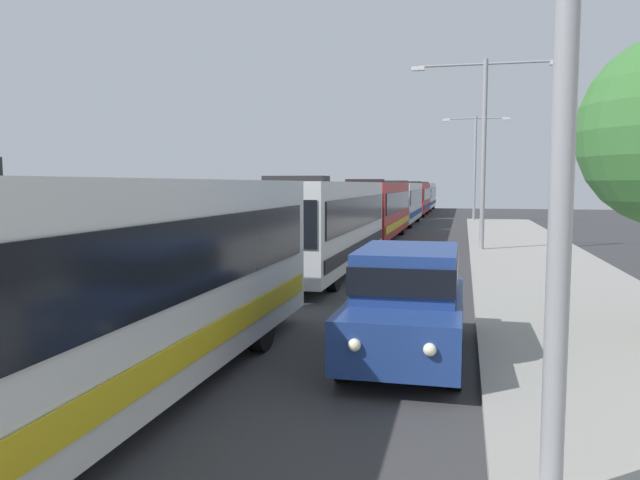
{
  "coord_description": "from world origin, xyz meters",
  "views": [
    {
      "loc": [
        3.3,
        3.97,
        2.99
      ],
      "look_at": [
        -0.25,
        19.04,
        1.56
      ],
      "focal_mm": 34.23,
      "sensor_mm": 36.0,
      "label": 1
    }
  ],
  "objects": [
    {
      "name": "bus_lead",
      "position": [
        -1.3,
        11.13,
        1.69
      ],
      "size": [
        2.58,
        11.02,
        3.21
      ],
      "color": "silver",
      "rests_on": "ground_plane"
    },
    {
      "name": "bus_second_in_line",
      "position": [
        -1.3,
        23.97,
        1.69
      ],
      "size": [
        2.58,
        11.42,
        3.21
      ],
      "color": "silver",
      "rests_on": "ground_plane"
    },
    {
      "name": "bus_middle",
      "position": [
        -1.3,
        36.42,
        1.69
      ],
      "size": [
        2.58,
        12.01,
        3.21
      ],
      "color": "maroon",
      "rests_on": "ground_plane"
    },
    {
      "name": "bus_fourth_in_line",
      "position": [
        -1.3,
        49.05,
        1.69
      ],
      "size": [
        2.58,
        11.94,
        3.21
      ],
      "color": "silver",
      "rests_on": "ground_plane"
    },
    {
      "name": "bus_rear",
      "position": [
        -1.3,
        62.21,
        1.69
      ],
      "size": [
        2.58,
        10.83,
        3.21
      ],
      "color": "maroon",
      "rests_on": "ground_plane"
    },
    {
      "name": "bus_tail_end",
      "position": [
        -1.3,
        74.26,
        1.69
      ],
      "size": [
        2.58,
        12.4,
        3.21
      ],
      "color": "silver",
      "rests_on": "ground_plane"
    },
    {
      "name": "white_suv",
      "position": [
        2.4,
        14.3,
        1.03
      ],
      "size": [
        1.86,
        4.57,
        1.9
      ],
      "color": "navy",
      "rests_on": "ground_plane"
    },
    {
      "name": "streetlamp_mid",
      "position": [
        4.1,
        31.31,
        5.15
      ],
      "size": [
        6.26,
        0.28,
        8.11
      ],
      "color": "gray",
      "rests_on": "sidewalk"
    },
    {
      "name": "streetlamp_far",
      "position": [
        4.1,
        53.18,
        5.05
      ],
      "size": [
        5.04,
        0.28,
        8.08
      ],
      "color": "gray",
      "rests_on": "sidewalk"
    }
  ]
}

